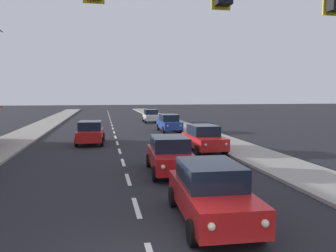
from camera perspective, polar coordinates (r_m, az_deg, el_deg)
sidewalk_right at (r=28.34m, az=7.09°, el=-1.81°), size 3.20×110.00×0.14m
sidewalk_left at (r=27.78m, az=-25.19°, el=-2.43°), size 3.20×110.00×0.14m
lane_markings at (r=27.66m, az=-8.12°, el=-2.14°), size 4.28×88.75×0.01m
traffic_signal_mast at (r=8.15m, az=21.98°, el=16.97°), size 10.75×0.41×7.50m
sedan_lead_at_stop_bar at (r=9.74m, az=7.38°, el=-11.15°), size 2.09×4.51×1.68m
sedan_third_in_queue at (r=15.43m, az=0.33°, el=-4.91°), size 2.10×4.51×1.68m
sedan_oncoming_far at (r=25.08m, az=-13.17°, el=-1.05°), size 2.06×4.50×1.68m
sedan_parked_nearest_kerb at (r=21.25m, az=6.14°, el=-2.09°), size 2.02×4.48×1.68m
sedan_parked_mid_kerb at (r=32.54m, az=0.19°, el=0.56°), size 2.00×4.47×1.68m
sedan_parked_far_kerb at (r=43.34m, az=-2.95°, el=1.77°), size 2.00×4.47×1.68m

